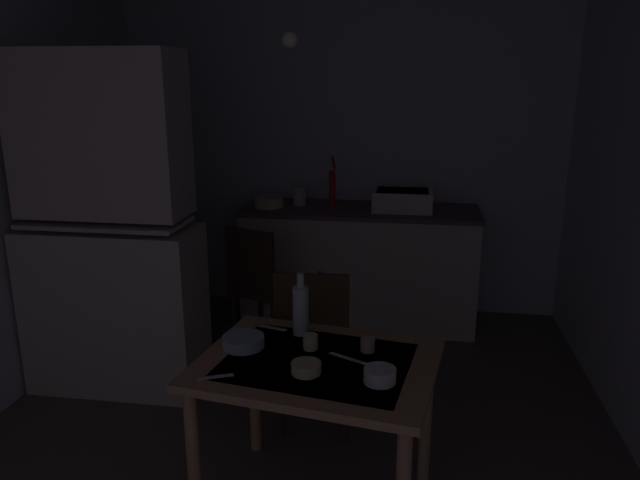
# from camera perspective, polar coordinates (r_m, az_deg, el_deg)

# --- Properties ---
(ground_plane) EXTENTS (5.11, 5.11, 0.00)m
(ground_plane) POSITION_cam_1_polar(r_m,az_deg,el_deg) (3.38, -2.46, -18.77)
(ground_plane) COLOR #544C44
(wall_back) EXTENTS (3.59, 0.10, 2.45)m
(wall_back) POSITION_cam_1_polar(r_m,az_deg,el_deg) (4.92, 2.11, 7.60)
(wall_back) COLOR silver
(wall_back) RESTS_ON ground
(hutch_cabinet) EXTENTS (1.04, 0.45, 2.04)m
(hutch_cabinet) POSITION_cam_1_polar(r_m,az_deg,el_deg) (3.79, -19.33, 0.13)
(hutch_cabinet) COLOR beige
(hutch_cabinet) RESTS_ON ground
(counter_cabinet) EXTENTS (1.80, 0.64, 0.91)m
(counter_cabinet) POSITION_cam_1_polar(r_m,az_deg,el_deg) (4.71, 3.72, -2.40)
(counter_cabinet) COLOR beige
(counter_cabinet) RESTS_ON ground
(sink_basin) EXTENTS (0.44, 0.34, 0.15)m
(sink_basin) POSITION_cam_1_polar(r_m,az_deg,el_deg) (4.56, 7.82, 3.81)
(sink_basin) COLOR silver
(sink_basin) RESTS_ON counter_cabinet
(hand_pump) EXTENTS (0.05, 0.27, 0.39)m
(hand_pump) POSITION_cam_1_polar(r_m,az_deg,el_deg) (4.63, 1.17, 5.26)
(hand_pump) COLOR #B21E19
(hand_pump) RESTS_ON counter_cabinet
(mixing_bowl_counter) EXTENTS (0.23, 0.23, 0.08)m
(mixing_bowl_counter) POSITION_cam_1_polar(r_m,az_deg,el_deg) (4.65, -4.92, 3.62)
(mixing_bowl_counter) COLOR beige
(mixing_bowl_counter) RESTS_ON counter_cabinet
(stoneware_crock) EXTENTS (0.10, 0.10, 0.14)m
(stoneware_crock) POSITION_cam_1_polar(r_m,az_deg,el_deg) (4.69, -1.96, 4.15)
(stoneware_crock) COLOR beige
(stoneware_crock) RESTS_ON counter_cabinet
(dining_table) EXTENTS (1.10, 0.89, 0.72)m
(dining_table) POSITION_cam_1_polar(r_m,az_deg,el_deg) (2.65, -0.32, -13.39)
(dining_table) COLOR #AE7E58
(dining_table) RESTS_ON ground
(chair_far_side) EXTENTS (0.43, 0.43, 0.94)m
(chair_far_side) POSITION_cam_1_polar(r_m,az_deg,el_deg) (3.25, -0.59, -10.07)
(chair_far_side) COLOR #3C271A
(chair_far_side) RESTS_ON ground
(chair_by_counter) EXTENTS (0.51, 0.51, 0.90)m
(chair_by_counter) POSITION_cam_1_polar(r_m,az_deg,el_deg) (4.23, -5.69, -4.28)
(chair_by_counter) COLOR #38251A
(chair_by_counter) RESTS_ON ground
(serving_bowl_wide) EXTENTS (0.19, 0.19, 0.05)m
(serving_bowl_wide) POSITION_cam_1_polar(r_m,az_deg,el_deg) (2.74, -7.29, -9.53)
(serving_bowl_wide) COLOR #9EB2C6
(serving_bowl_wide) RESTS_ON dining_table
(soup_bowl_small) EXTENTS (0.13, 0.13, 0.06)m
(soup_bowl_small) POSITION_cam_1_polar(r_m,az_deg,el_deg) (2.44, 5.69, -12.65)
(soup_bowl_small) COLOR white
(soup_bowl_small) RESTS_ON dining_table
(sauce_dish) EXTENTS (0.12, 0.12, 0.04)m
(sauce_dish) POSITION_cam_1_polar(r_m,az_deg,el_deg) (2.50, -1.32, -12.02)
(sauce_dish) COLOR beige
(sauce_dish) RESTS_ON dining_table
(mug_dark) EXTENTS (0.07, 0.07, 0.07)m
(mug_dark) POSITION_cam_1_polar(r_m,az_deg,el_deg) (2.70, -0.91, -9.64)
(mug_dark) COLOR beige
(mug_dark) RESTS_ON dining_table
(teacup_mint) EXTENTS (0.06, 0.06, 0.06)m
(teacup_mint) POSITION_cam_1_polar(r_m,az_deg,el_deg) (2.68, 4.55, -9.86)
(teacup_mint) COLOR tan
(teacup_mint) RESTS_ON dining_table
(glass_bottle) EXTENTS (0.08, 0.08, 0.30)m
(glass_bottle) POSITION_cam_1_polar(r_m,az_deg,el_deg) (2.81, -1.84, -6.57)
(glass_bottle) COLOR #B7BCC1
(glass_bottle) RESTS_ON dining_table
(table_knife) EXTENTS (0.18, 0.10, 0.00)m
(table_knife) POSITION_cam_1_polar(r_m,az_deg,el_deg) (2.62, 2.76, -11.18)
(table_knife) COLOR silver
(table_knife) RESTS_ON dining_table
(teaspoon_near_bowl) EXTENTS (0.14, 0.08, 0.00)m
(teaspoon_near_bowl) POSITION_cam_1_polar(r_m,az_deg,el_deg) (2.51, -9.89, -12.66)
(teaspoon_near_bowl) COLOR beige
(teaspoon_near_bowl) RESTS_ON dining_table
(teaspoon_by_cup) EXTENTS (0.15, 0.06, 0.00)m
(teaspoon_by_cup) POSITION_cam_1_polar(r_m,az_deg,el_deg) (2.92, -4.56, -8.30)
(teaspoon_by_cup) COLOR beige
(teaspoon_by_cup) RESTS_ON dining_table
(pendant_bulb) EXTENTS (0.08, 0.08, 0.08)m
(pendant_bulb) POSITION_cam_1_polar(r_m,az_deg,el_deg) (3.16, -2.85, 18.44)
(pendant_bulb) COLOR #F9EFCC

